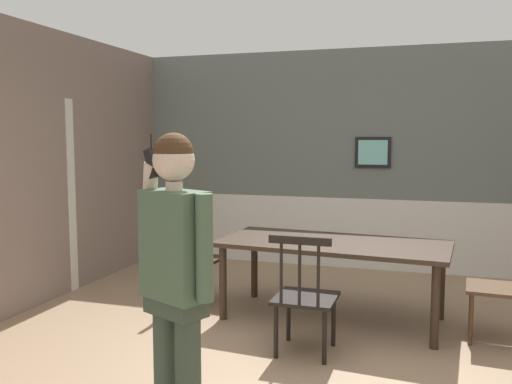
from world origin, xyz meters
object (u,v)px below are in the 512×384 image
at_px(person_figure, 176,269).
at_px(chair_near_window, 196,256).
at_px(chair_by_doorway, 502,284).
at_px(dining_table, 333,249).
at_px(chair_at_table_head, 305,296).

bearing_deg(person_figure, chair_near_window, -44.20).
height_order(chair_near_window, chair_by_doorway, chair_by_doorway).
relative_size(dining_table, chair_at_table_head, 2.23).
xyz_separation_m(dining_table, chair_by_doorway, (1.42, -0.12, -0.18)).
bearing_deg(dining_table, chair_by_doorway, -5.01).
bearing_deg(chair_at_table_head, chair_near_window, 144.69).
distance_m(dining_table, person_figure, 2.36).
distance_m(chair_at_table_head, person_figure, 1.57).
height_order(chair_by_doorway, person_figure, person_figure).
relative_size(chair_near_window, chair_by_doorway, 0.95).
xyz_separation_m(chair_near_window, person_figure, (0.94, -2.42, 0.51)).
bearing_deg(chair_by_doorway, chair_near_window, 89.67).
bearing_deg(chair_by_doorway, person_figure, 143.43).
bearing_deg(chair_by_doorway, dining_table, 89.67).
xyz_separation_m(dining_table, person_figure, (-0.48, -2.29, 0.32)).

